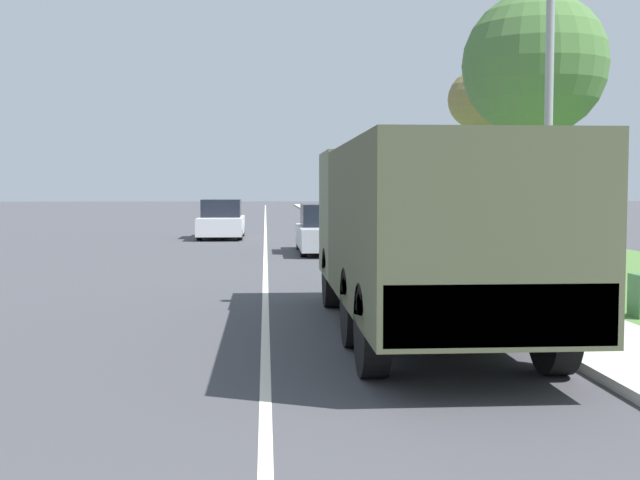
% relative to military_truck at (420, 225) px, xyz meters
% --- Properties ---
extents(ground_plane, '(180.00, 180.00, 0.00)m').
position_rel_military_truck_xyz_m(ground_plane, '(-2.22, 30.36, -1.58)').
color(ground_plane, '#424247').
extents(lane_centre_stripe, '(0.12, 120.00, 0.00)m').
position_rel_military_truck_xyz_m(lane_centre_stripe, '(-2.22, 30.36, -1.57)').
color(lane_centre_stripe, silver).
rests_on(lane_centre_stripe, ground).
extents(sidewalk_right, '(1.80, 120.00, 0.12)m').
position_rel_military_truck_xyz_m(sidewalk_right, '(2.28, 30.36, -1.52)').
color(sidewalk_right, beige).
rests_on(sidewalk_right, ground).
extents(grass_strip_right, '(7.00, 120.00, 0.02)m').
position_rel_military_truck_xyz_m(grass_strip_right, '(6.68, 30.36, -1.57)').
color(grass_strip_right, '#4C7538').
rests_on(grass_strip_right, ground).
extents(military_truck, '(2.37, 8.00, 2.75)m').
position_rel_military_truck_xyz_m(military_truck, '(0.00, 0.00, 0.00)').
color(military_truck, '#606647').
rests_on(military_truck, ground).
extents(car_nearest_ahead, '(1.93, 4.78, 1.59)m').
position_rel_military_truck_xyz_m(car_nearest_ahead, '(-0.18, 14.77, -0.86)').
color(car_nearest_ahead, '#B7BABF').
rests_on(car_nearest_ahead, ground).
extents(car_second_ahead, '(1.83, 4.61, 1.64)m').
position_rel_military_truck_xyz_m(car_second_ahead, '(-4.07, 22.78, -0.84)').
color(car_second_ahead, silver).
rests_on(car_second_ahead, ground).
extents(lamp_post, '(1.69, 0.24, 6.44)m').
position_rel_military_truck_xyz_m(lamp_post, '(2.31, 1.90, 2.42)').
color(lamp_post, gray).
rests_on(lamp_post, sidewalk_right).
extents(tree_mid_right, '(4.06, 4.06, 7.59)m').
position_rel_military_truck_xyz_m(tree_mid_right, '(5.37, 11.01, 3.97)').
color(tree_mid_right, brown).
rests_on(tree_mid_right, grass_strip_right).
extents(tree_far_right, '(2.76, 2.76, 7.63)m').
position_rel_military_truck_xyz_m(tree_far_right, '(7.72, 25.96, 4.61)').
color(tree_far_right, brown).
rests_on(tree_far_right, grass_strip_right).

